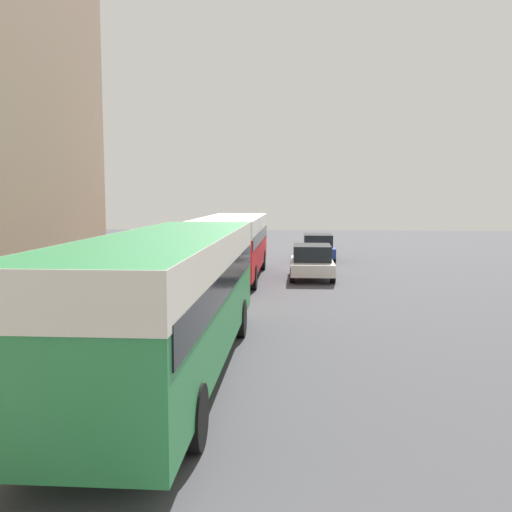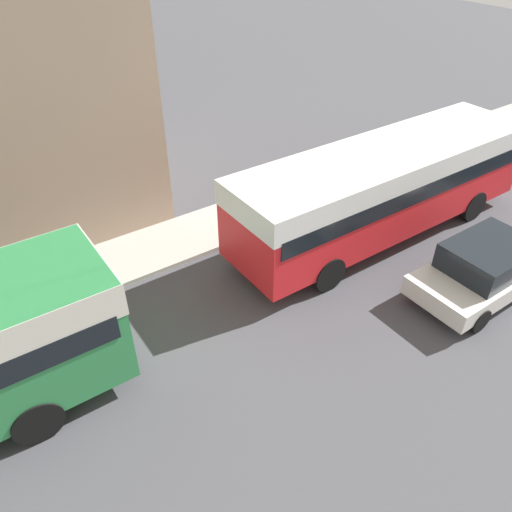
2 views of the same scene
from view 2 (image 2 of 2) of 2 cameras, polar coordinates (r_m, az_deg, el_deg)
The scene contains 2 objects.
bus_following at distance 15.25m, azimuth 14.51°, elevation 8.40°, with size 2.61×10.00×2.80m.
car_far_curb at distance 14.23m, azimuth 24.71°, elevation -1.24°, with size 1.95×4.11×1.54m.
Camera 2 is at (6.54, 12.94, 8.72)m, focal length 35.00 mm.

